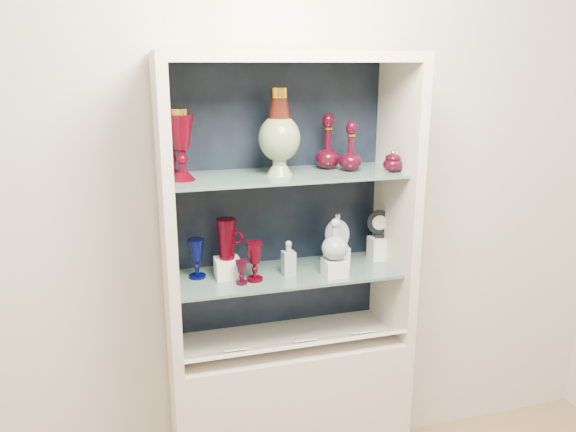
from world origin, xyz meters
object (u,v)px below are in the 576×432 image
object	(u,v)px
ruby_decanter_b	(351,145)
ruby_decanter_a	(328,138)
clear_square_bottle	(288,258)
ruby_goblet_small	(242,272)
ruby_pitcher	(227,239)
cobalt_goblet	(197,259)
pedestal_lamp_left	(172,148)
cameo_medallion	(380,224)
lidded_bowl	(393,161)
clear_round_decanter	(335,240)
enamel_urn	(279,132)
flat_flask	(337,230)
ruby_goblet_tall	(255,262)
pedestal_lamp_right	(181,145)

from	to	relation	value
ruby_decanter_b	ruby_decanter_a	bearing A→B (deg)	136.76
clear_square_bottle	ruby_goblet_small	bearing A→B (deg)	-167.64
ruby_decanter_b	ruby_pitcher	bearing A→B (deg)	176.80
cobalt_goblet	clear_square_bottle	distance (m)	0.37
pedestal_lamp_left	cameo_medallion	distance (m)	0.95
lidded_bowl	cameo_medallion	world-z (taller)	lidded_bowl
ruby_decanter_b	clear_square_bottle	xyz separation A→B (m)	(-0.27, -0.01, -0.45)
clear_square_bottle	ruby_pitcher	bearing A→B (deg)	170.29
lidded_bowl	clear_round_decanter	world-z (taller)	lidded_bowl
ruby_goblet_small	enamel_urn	bearing A→B (deg)	18.69
ruby_decanter_a	ruby_goblet_small	bearing A→B (deg)	-162.13
enamel_urn	flat_flask	distance (m)	0.50
ruby_pitcher	clear_round_decanter	xyz separation A→B (m)	(0.43, -0.10, -0.01)
lidded_bowl	ruby_decanter_b	bearing A→B (deg)	157.58
ruby_decanter_b	ruby_goblet_tall	bearing A→B (deg)	-175.01
ruby_decanter_a	clear_round_decanter	distance (m)	0.42
ruby_goblet_small	cameo_medallion	world-z (taller)	cameo_medallion
cobalt_goblet	lidded_bowl	bearing A→B (deg)	-8.91
lidded_bowl	cameo_medallion	size ratio (longest dim) A/B	0.69
pedestal_lamp_left	ruby_goblet_small	xyz separation A→B (m)	(0.23, -0.15, -0.48)
enamel_urn	lidded_bowl	bearing A→B (deg)	-8.05
ruby_decanter_b	clear_round_decanter	xyz separation A→B (m)	(-0.09, -0.07, -0.38)
flat_flask	ruby_decanter_a	bearing A→B (deg)	148.61
clear_square_bottle	pedestal_lamp_left	bearing A→B (deg)	166.21
ruby_decanter_a	cameo_medallion	world-z (taller)	ruby_decanter_a
clear_square_bottle	clear_round_decanter	xyz separation A→B (m)	(0.18, -0.06, 0.08)
ruby_pitcher	cameo_medallion	bearing A→B (deg)	22.72
ruby_pitcher	flat_flask	size ratio (longest dim) A/B	1.14
enamel_urn	cameo_medallion	bearing A→B (deg)	7.62
pedestal_lamp_right	ruby_goblet_tall	world-z (taller)	pedestal_lamp_right
ruby_decanter_b	ruby_goblet_small	xyz separation A→B (m)	(-0.47, -0.06, -0.48)
pedestal_lamp_left	cobalt_goblet	xyz separation A→B (m)	(0.07, -0.04, -0.45)
clear_round_decanter	pedestal_lamp_right	bearing A→B (deg)	172.73
enamel_urn	ruby_decanter_b	bearing A→B (deg)	0.03
ruby_pitcher	clear_square_bottle	distance (m)	0.27
enamel_urn	clear_round_decanter	bearing A→B (deg)	-19.37
pedestal_lamp_right	clear_round_decanter	xyz separation A→B (m)	(0.59, -0.08, -0.40)
lidded_bowl	cobalt_goblet	xyz separation A→B (m)	(-0.79, 0.12, -0.38)
flat_flask	cobalt_goblet	bearing A→B (deg)	-163.97
pedestal_lamp_right	cameo_medallion	size ratio (longest dim) A/B	2.07
ruby_goblet_small	ruby_pitcher	xyz separation A→B (m)	(-0.04, 0.09, 0.11)
enamel_urn	flat_flask	world-z (taller)	enamel_urn
ruby_goblet_tall	flat_flask	world-z (taller)	flat_flask
ruby_goblet_tall	ruby_pitcher	xyz separation A→B (m)	(-0.10, 0.07, 0.08)
ruby_goblet_tall	ruby_goblet_small	world-z (taller)	ruby_goblet_tall
pedestal_lamp_right	clear_square_bottle	distance (m)	0.63
lidded_bowl	clear_round_decanter	distance (m)	0.40
ruby_decanter_a	enamel_urn	bearing A→B (deg)	-162.76
cameo_medallion	ruby_pitcher	bearing A→B (deg)	-161.43
enamel_urn	ruby_goblet_small	distance (m)	0.57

